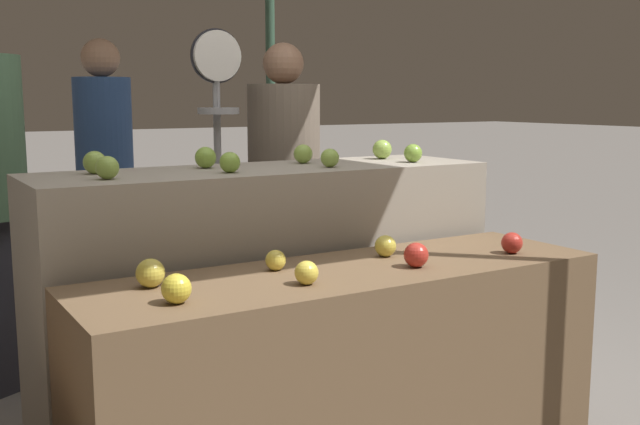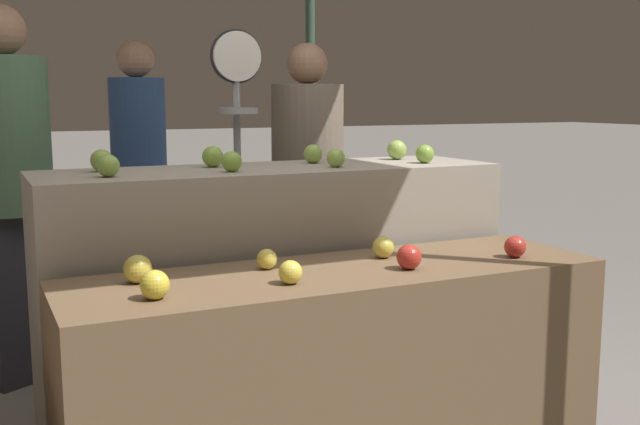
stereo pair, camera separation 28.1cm
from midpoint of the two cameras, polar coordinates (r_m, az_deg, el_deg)
display_counter_front at (r=2.66m, az=-0.98°, el=-12.66°), size 1.87×0.55×0.79m
display_counter_back at (r=3.12m, az=-6.59°, el=-6.58°), size 1.87×0.55×1.09m
apple_front_0 at (r=2.18m, az=-14.55°, el=-5.68°), size 0.09×0.09×0.09m
apple_front_1 at (r=2.33m, az=-4.49°, el=-4.64°), size 0.08×0.08×0.08m
apple_front_2 at (r=2.57m, az=4.25°, el=-3.28°), size 0.09×0.09×0.09m
apple_front_3 at (r=2.85m, az=11.72°, el=-2.31°), size 0.08×0.08×0.08m
apple_front_4 at (r=2.38m, az=-16.13°, el=-4.50°), size 0.09×0.09×0.09m
apple_front_5 at (r=2.53m, az=-6.58°, el=-3.66°), size 0.07×0.07×0.07m
apple_front_6 at (r=2.73m, az=2.09°, el=-2.60°), size 0.08×0.08×0.08m
apple_back_0 at (r=2.71m, az=-18.80°, el=3.24°), size 0.08×0.08×0.08m
apple_back_1 at (r=2.83m, az=-9.72°, el=3.77°), size 0.08×0.08×0.08m
apple_back_2 at (r=3.02m, az=-1.91°, el=4.17°), size 0.08×0.08×0.08m
apple_back_3 at (r=3.26m, az=4.66°, el=4.52°), size 0.08×0.08×0.08m
apple_back_4 at (r=2.92m, az=-19.47°, el=3.60°), size 0.09×0.09×0.09m
apple_back_5 at (r=3.03m, az=-11.36°, el=4.12°), size 0.09×0.09×0.09m
apple_back_6 at (r=3.20m, az=-3.82°, el=4.47°), size 0.08×0.08×0.08m
apple_back_7 at (r=3.43m, az=2.43°, el=4.82°), size 0.09×0.09×0.09m
produce_scale at (r=3.69m, az=-9.96°, el=6.35°), size 0.26×0.20×1.69m
person_vendor_at_scale at (r=4.04m, az=-4.74°, el=2.75°), size 0.42×0.42×1.65m
person_customer_left at (r=4.68m, az=-17.75°, el=3.78°), size 0.40×0.40×1.71m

